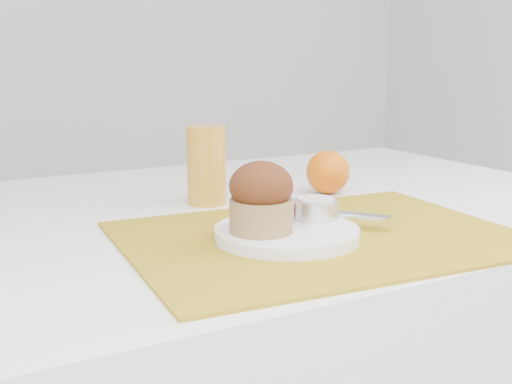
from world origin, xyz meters
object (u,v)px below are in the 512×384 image
orange (328,172)px  muffin (261,198)px  juice_glass (207,165)px  plate (287,233)px

orange → muffin: size_ratio=0.75×
orange → juice_glass: size_ratio=0.59×
orange → juice_glass: bearing=172.2°
plate → orange: (0.21, 0.21, 0.03)m
plate → juice_glass: bearing=89.6°
plate → muffin: (-0.04, -0.00, 0.05)m
plate → orange: orange is taller
orange → muffin: (-0.25, -0.22, 0.02)m
plate → orange: bearing=45.1°
orange → muffin: 0.33m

